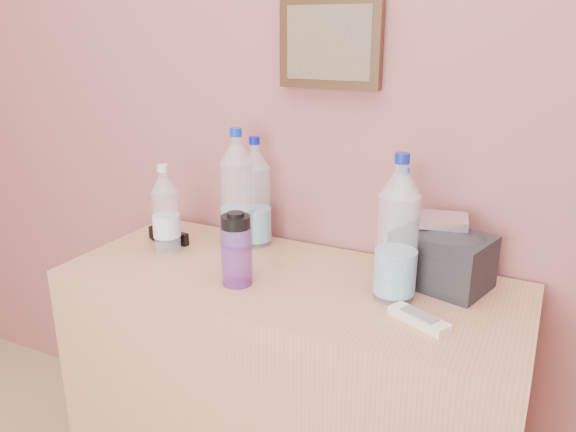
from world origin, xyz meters
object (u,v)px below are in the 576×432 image
at_px(dresser, 289,399).
at_px(pet_large_d, 397,237).
at_px(pet_large_a, 238,196).
at_px(pet_large_b, 255,198).
at_px(pet_small, 166,214).
at_px(foil_packet, 444,220).
at_px(sunglasses, 169,236).
at_px(toiletry_bag, 442,256).
at_px(ac_remote, 419,319).
at_px(pet_large_c, 400,227).
at_px(nalgene_bottle, 236,249).

distance_m(dresser, pet_large_d, 0.63).
bearing_deg(pet_large_a, pet_large_b, 50.57).
xyz_separation_m(dresser, pet_large_d, (0.29, 0.01, 0.56)).
bearing_deg(pet_large_d, pet_small, 179.92).
bearing_deg(foil_packet, sunglasses, -174.46).
xyz_separation_m(dresser, sunglasses, (-0.47, 0.08, 0.41)).
height_order(pet_small, sunglasses, pet_small).
xyz_separation_m(dresser, pet_large_b, (-0.21, 0.18, 0.55)).
relative_size(dresser, toiletry_bag, 5.35).
xyz_separation_m(dresser, pet_large_a, (-0.24, 0.14, 0.56)).
bearing_deg(pet_large_b, toiletry_bag, -4.38).
height_order(pet_large_d, foil_packet, pet_large_d).
relative_size(pet_large_d, pet_small, 1.37).
bearing_deg(ac_remote, foil_packet, 117.65).
height_order(pet_large_c, ac_remote, pet_large_c).
bearing_deg(ac_remote, toiletry_bag, 115.99).
distance_m(dresser, toiletry_bag, 0.62).
bearing_deg(toiletry_bag, foil_packet, 127.70).
bearing_deg(nalgene_bottle, sunglasses, 154.51).
height_order(dresser, foil_packet, foil_packet).
height_order(pet_large_a, ac_remote, pet_large_a).
height_order(pet_large_c, nalgene_bottle, pet_large_c).
xyz_separation_m(pet_large_c, pet_small, (-0.67, -0.17, -0.01)).
distance_m(sunglasses, ac_remote, 0.86).
bearing_deg(pet_large_d, pet_large_a, 166.03).
bearing_deg(pet_large_c, nalgene_bottle, -143.27).
bearing_deg(pet_large_d, toiletry_bag, 56.15).
relative_size(dresser, nalgene_bottle, 6.33).
bearing_deg(toiletry_bag, pet_large_c, 179.80).
xyz_separation_m(pet_large_a, foil_packet, (0.62, 0.02, 0.01)).
distance_m(pet_large_d, ac_remote, 0.21).
distance_m(sunglasses, foil_packet, 0.86).
xyz_separation_m(pet_large_b, nalgene_bottle, (0.10, -0.28, -0.05)).
relative_size(pet_small, nalgene_bottle, 1.36).
xyz_separation_m(dresser, pet_small, (-0.42, 0.01, 0.51)).
distance_m(pet_small, foil_packet, 0.80).
relative_size(pet_large_a, pet_large_d, 1.00).
bearing_deg(pet_large_d, dresser, -178.53).
xyz_separation_m(pet_large_d, toiletry_bag, (0.09, 0.13, -0.08)).
bearing_deg(dresser, pet_large_a, 150.05).
height_order(pet_large_a, nalgene_bottle, pet_large_a).
xyz_separation_m(pet_large_a, pet_large_b, (0.04, 0.04, -0.01)).
relative_size(pet_large_c, toiletry_bag, 1.27).
distance_m(pet_large_a, pet_large_d, 0.55).
distance_m(pet_large_a, foil_packet, 0.62).
height_order(pet_large_c, foil_packet, pet_large_c).
xyz_separation_m(sunglasses, toiletry_bag, (0.85, 0.06, 0.06)).
bearing_deg(sunglasses, nalgene_bottle, -20.34).
bearing_deg(nalgene_bottle, pet_large_c, 36.73).
relative_size(dresser, pet_large_b, 3.69).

